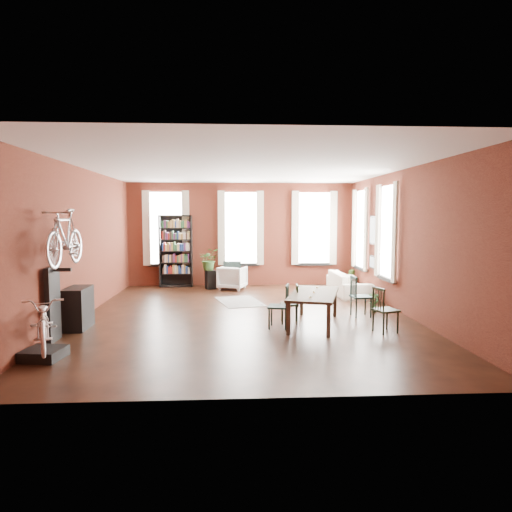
{
  "coord_description": "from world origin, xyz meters",
  "views": [
    {
      "loc": [
        -0.34,
        -9.75,
        2.17
      ],
      "look_at": [
        0.25,
        0.6,
        1.26
      ],
      "focal_mm": 32.0,
      "sensor_mm": 36.0,
      "label": 1
    }
  ],
  "objects": [
    {
      "name": "white_armchair",
      "position": [
        -0.28,
        3.69,
        0.38
      ],
      "size": [
        0.92,
        0.89,
        0.76
      ],
      "primitive_type": "imported",
      "rotation": [
        0.0,
        0.0,
        2.8
      ],
      "color": "silver",
      "rests_on": "ground"
    },
    {
      "name": "plant_by_sofa",
      "position": [
        3.29,
        3.76,
        0.13
      ],
      "size": [
        0.45,
        0.64,
        0.26
      ],
      "primitive_type": "imported",
      "rotation": [
        0.0,
        0.0,
        -0.23
      ],
      "color": "#2F5321",
      "rests_on": "ground"
    },
    {
      "name": "dining_chair_c",
      "position": [
        2.55,
        -1.53,
        0.42
      ],
      "size": [
        0.49,
        0.49,
        0.85
      ],
      "primitive_type": "cube",
      "rotation": [
        0.0,
        0.0,
        1.89
      ],
      "color": "black",
      "rests_on": "ground"
    },
    {
      "name": "cream_sofa",
      "position": [
        2.95,
        2.6,
        0.41
      ],
      "size": [
        0.61,
        2.08,
        0.81
      ],
      "primitive_type": "imported",
      "rotation": [
        0.0,
        0.0,
        1.57
      ],
      "color": "beige",
      "rests_on": "ground"
    },
    {
      "name": "dining_chair_d",
      "position": [
        2.48,
        -0.17,
        0.44
      ],
      "size": [
        0.43,
        0.43,
        0.87
      ],
      "primitive_type": "cube",
      "rotation": [
        0.0,
        0.0,
        1.65
      ],
      "color": "#173431",
      "rests_on": "ground"
    },
    {
      "name": "bike_trainer",
      "position": [
        -3.18,
        -2.81,
        0.08
      ],
      "size": [
        0.63,
        0.63,
        0.16
      ],
      "primitive_type": "cube",
      "rotation": [
        0.0,
        0.0,
        -0.14
      ],
      "color": "black",
      "rests_on": "ground"
    },
    {
      "name": "bookshelf",
      "position": [
        -2.0,
        4.3,
        1.1
      ],
      "size": [
        1.0,
        0.32,
        2.2
      ],
      "primitive_type": "cube",
      "color": "black",
      "rests_on": "ground"
    },
    {
      "name": "striped_rug",
      "position": [
        -0.1,
        1.66,
        0.01
      ],
      "size": [
        1.31,
        1.74,
        0.01
      ],
      "primitive_type": "cube",
      "rotation": [
        0.0,
        0.0,
        0.24
      ],
      "color": "black",
      "rests_on": "ground"
    },
    {
      "name": "plant_on_stand",
      "position": [
        -0.96,
        3.79,
        0.81
      ],
      "size": [
        0.69,
        0.75,
        0.52
      ],
      "primitive_type": "imported",
      "rotation": [
        0.0,
        0.0,
        0.15
      ],
      "color": "#2D5120",
      "rests_on": "plant_stand"
    },
    {
      "name": "bicycle_floor",
      "position": [
        -3.16,
        -2.78,
        0.94
      ],
      "size": [
        0.8,
        0.96,
        1.57
      ],
      "primitive_type": "imported",
      "rotation": [
        0.0,
        0.0,
        0.36
      ],
      "color": "beige",
      "rests_on": "bike_trainer"
    },
    {
      "name": "dining_chair_b",
      "position": [
        0.86,
        -0.68,
        0.39
      ],
      "size": [
        0.39,
        0.39,
        0.78
      ],
      "primitive_type": "cube",
      "rotation": [
        0.0,
        0.0,
        -1.64
      ],
      "color": "black",
      "rests_on": "ground"
    },
    {
      "name": "console_table",
      "position": [
        -3.28,
        -0.9,
        0.4
      ],
      "size": [
        0.4,
        0.8,
        0.8
      ],
      "primitive_type": "cube",
      "color": "black",
      "rests_on": "ground"
    },
    {
      "name": "bike_wall_rack",
      "position": [
        -3.4,
        -1.8,
        0.65
      ],
      "size": [
        0.16,
        0.6,
        1.3
      ],
      "primitive_type": "cube",
      "color": "black",
      "rests_on": "ground"
    },
    {
      "name": "plant_small",
      "position": [
        2.9,
        0.23,
        0.08
      ],
      "size": [
        0.32,
        0.5,
        0.17
      ],
      "primitive_type": "imported",
      "rotation": [
        0.0,
        0.0,
        0.16
      ],
      "color": "#265220",
      "rests_on": "ground"
    },
    {
      "name": "room",
      "position": [
        0.25,
        0.62,
        2.14
      ],
      "size": [
        9.0,
        9.04,
        3.22
      ],
      "color": "black",
      "rests_on": "ground"
    },
    {
      "name": "dining_table",
      "position": [
        1.32,
        -0.89,
        0.32
      ],
      "size": [
        1.38,
        2.07,
        0.65
      ],
      "primitive_type": "cube",
      "rotation": [
        0.0,
        0.0,
        -0.29
      ],
      "color": "#443929",
      "rests_on": "ground"
    },
    {
      "name": "dining_chair_a",
      "position": [
        0.59,
        -1.08,
        0.42
      ],
      "size": [
        0.47,
        0.47,
        0.85
      ],
      "primitive_type": "cube",
      "rotation": [
        0.0,
        0.0,
        -1.8
      ],
      "color": "#183532",
      "rests_on": "ground"
    },
    {
      "name": "plant_stand",
      "position": [
        -0.93,
        3.81,
        0.28
      ],
      "size": [
        0.36,
        0.36,
        0.55
      ],
      "primitive_type": "cube",
      "rotation": [
        0.0,
        0.0,
        0.38
      ],
      "color": "black",
      "rests_on": "ground"
    },
    {
      "name": "bicycle_hung",
      "position": [
        -3.15,
        -1.8,
        2.13
      ],
      "size": [
        0.47,
        1.0,
        1.66
      ],
      "primitive_type": "imported",
      "color": "#A5A8AD",
      "rests_on": "bike_wall_rack"
    }
  ]
}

